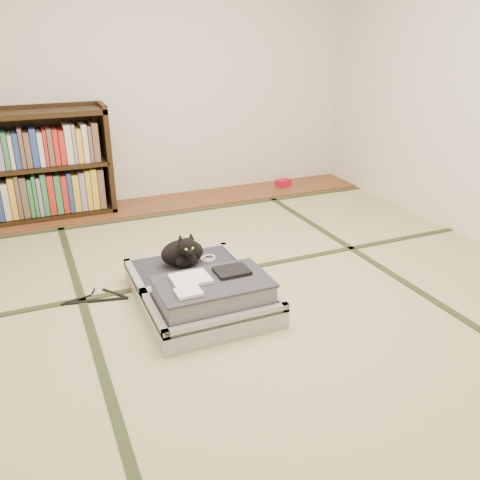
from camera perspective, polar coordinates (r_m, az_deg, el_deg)
name	(u,v)px	position (r m, az deg, el deg)	size (l,w,h in m)	color
floor	(255,298)	(3.20, 1.68, -6.50)	(4.50, 4.50, 0.00)	tan
wood_strip	(167,203)	(4.93, -8.21, 4.13)	(4.00, 0.50, 0.02)	brown
red_item	(283,183)	(5.40, 4.88, 6.41)	(0.15, 0.09, 0.07)	#B60E26
room_shell	(258,49)	(2.80, 2.04, 20.66)	(4.50, 4.50, 4.50)	white
tatami_borders	(225,266)	(3.60, -1.64, -2.92)	(4.00, 4.50, 0.01)	#2D381E
bookcase	(18,170)	(4.73, -23.66, 7.21)	(1.54, 0.35, 0.99)	black
suitcase	(202,291)	(3.08, -4.29, -5.72)	(0.72, 0.96, 0.28)	#A3A4A8
cat	(183,253)	(3.26, -6.37, -1.43)	(0.32, 0.32, 0.26)	black
cable_coil	(208,258)	(3.38, -3.58, -2.04)	(0.10, 0.10, 0.02)	white
hanger	(96,298)	(3.30, -15.87, -6.34)	(0.40, 0.22, 0.01)	black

